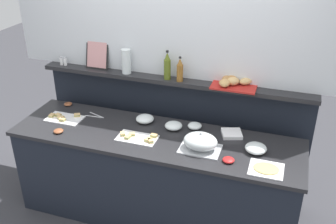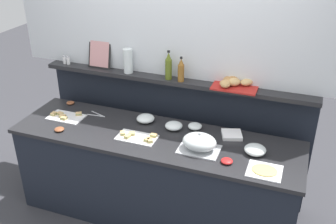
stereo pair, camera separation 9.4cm
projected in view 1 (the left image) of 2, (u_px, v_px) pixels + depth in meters
ground_plane at (175, 178)px, 4.34m from camera, size 12.00×12.00×0.00m
buffet_counter at (156, 177)px, 3.63m from camera, size 2.59×0.73×0.89m
back_ledge_unit at (173, 130)px, 3.99m from camera, size 2.67×0.22×1.25m
upper_wall_panel at (175, 4)px, 3.43m from camera, size 3.27×0.08×1.35m
sandwich_platter_rear at (64, 118)px, 3.71m from camera, size 0.34×0.21×0.04m
sandwich_platter_side at (138, 138)px, 3.38m from camera, size 0.35×0.20×0.04m
cold_cuts_platter at (266, 169)px, 2.98m from camera, size 0.26×0.23×0.02m
serving_cloche at (200, 142)px, 3.20m from camera, size 0.34×0.24×0.17m
glass_bowl_large at (256, 148)px, 3.19m from camera, size 0.18×0.18×0.07m
glass_bowl_medium at (195, 126)px, 3.54m from camera, size 0.13×0.13×0.05m
glass_bowl_small at (145, 119)px, 3.65m from camera, size 0.17×0.17×0.07m
glass_bowl_extra at (174, 126)px, 3.53m from camera, size 0.16×0.16×0.06m
condiment_bowl_dark at (58, 131)px, 3.48m from camera, size 0.09×0.09×0.03m
condiment_bowl_red at (68, 104)px, 3.97m from camera, size 0.08×0.08×0.03m
condiment_bowl_teal at (228, 160)px, 3.07m from camera, size 0.10×0.10×0.03m
serving_tongs at (96, 116)px, 3.76m from camera, size 0.19×0.08×0.01m
napkin_stack at (232, 134)px, 3.44m from camera, size 0.22×0.22×0.03m
vinegar_bottle_amber at (180, 70)px, 3.56m from camera, size 0.06×0.06×0.24m
olive_oil_bottle at (167, 66)px, 3.60m from camera, size 0.06×0.06×0.28m
salt_shaker at (61, 61)px, 3.97m from camera, size 0.03×0.03×0.09m
pepper_shaker at (65, 61)px, 3.96m from camera, size 0.03×0.03×0.09m
bread_basket at (232, 82)px, 3.49m from camera, size 0.40×0.27×0.08m
framed_picture at (97, 55)px, 3.85m from camera, size 0.24×0.08×0.28m
water_carafe at (126, 61)px, 3.73m from camera, size 0.09×0.09×0.24m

